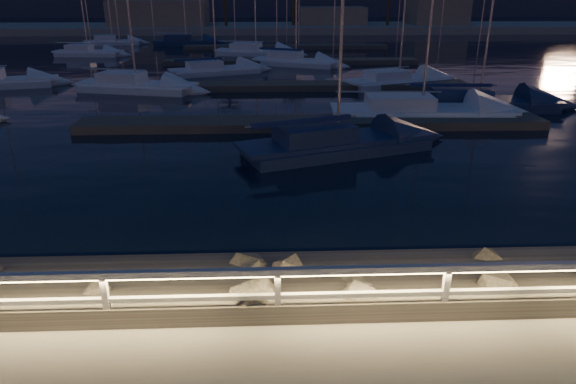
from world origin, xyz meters
The scene contains 17 objects.
ground centered at (0.00, 0.00, 0.00)m, with size 400.00×400.00×0.00m, color #9A968B.
harbor_water centered at (0.00, 31.22, -0.97)m, with size 400.00×440.00×0.60m.
guard_rail centered at (-0.07, 0.00, 0.77)m, with size 44.11×0.12×1.06m.
riprap centered at (0.74, 1.47, -0.21)m, with size 28.03×2.79×1.38m.
floating_docks centered at (0.00, 32.50, -0.40)m, with size 22.00×36.00×0.40m.
far_shore centered at (-0.12, 74.05, 0.29)m, with size 160.00×14.00×5.20m.
sailboat_b centered at (0.45, 11.92, -0.15)m, with size 8.27×4.86×13.64m.
sailboat_c centered at (6.57, 26.77, -0.19)m, with size 7.86×4.67×12.92m.
sailboat_d centered at (5.40, 17.48, -0.16)m, with size 9.20×3.20×15.31m.
sailboat_f centered at (-10.66, 25.57, -0.16)m, with size 7.96×4.05×13.08m.
sailboat_g centered at (-6.19, 32.41, -0.21)m, with size 7.30×4.50×12.04m.
sailboat_h centered at (9.21, 19.67, -0.18)m, with size 8.61×3.11×14.29m.
sailboat_i centered at (-19.60, 44.27, -0.18)m, with size 6.70×2.62×11.19m.
sailboat_j centered at (0.18, 36.93, -0.17)m, with size 7.55×4.96×12.59m.
sailboat_k centered at (-3.37, 44.31, -0.18)m, with size 8.26×4.21×13.51m.
sailboat_m centered at (-20.17, 54.97, -0.19)m, with size 6.65×3.10×11.00m.
sailboat_n centered at (-11.56, 54.08, -0.16)m, with size 7.83×2.89×13.07m.
Camera 1 is at (-2.13, -7.73, 5.56)m, focal length 32.00 mm.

